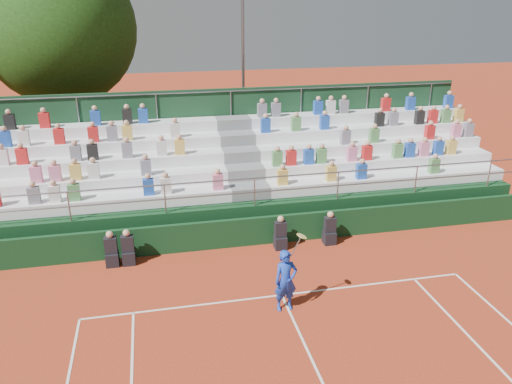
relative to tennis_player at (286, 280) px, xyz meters
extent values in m
plane|color=#A7381B|center=(0.07, 0.63, -0.88)|extent=(90.00, 90.00, 0.00)
cube|color=white|center=(0.07, 0.63, -0.87)|extent=(11.00, 0.06, 0.01)
cube|color=white|center=(0.07, -2.57, -0.87)|extent=(0.06, 6.40, 0.01)
cube|color=black|center=(0.07, 3.83, -0.38)|extent=(20.00, 0.15, 1.00)
cube|color=black|center=(-4.70, 3.38, -0.66)|extent=(0.40, 0.40, 0.44)
cube|color=black|center=(-4.70, 3.38, -0.18)|extent=(0.38, 0.25, 0.55)
sphere|color=tan|center=(-4.70, 3.38, 0.20)|extent=(0.22, 0.22, 0.22)
cube|color=black|center=(-4.20, 3.38, -0.66)|extent=(0.40, 0.40, 0.44)
cube|color=black|center=(-4.20, 3.38, -0.18)|extent=(0.38, 0.25, 0.55)
sphere|color=tan|center=(-4.20, 3.38, 0.20)|extent=(0.22, 0.22, 0.22)
cube|color=black|center=(0.74, 3.38, -0.66)|extent=(0.40, 0.40, 0.44)
cube|color=black|center=(0.74, 3.38, -0.18)|extent=(0.38, 0.25, 0.55)
sphere|color=tan|center=(0.74, 3.38, 0.20)|extent=(0.22, 0.22, 0.22)
cube|color=black|center=(2.47, 3.38, -0.66)|extent=(0.40, 0.40, 0.44)
cube|color=black|center=(2.47, 3.38, -0.18)|extent=(0.38, 0.25, 0.55)
sphere|color=tan|center=(2.47, 3.38, 0.20)|extent=(0.22, 0.22, 0.22)
cube|color=black|center=(0.07, 6.93, -0.28)|extent=(20.00, 5.20, 1.20)
cube|color=white|center=(-5.28, 5.26, 0.53)|extent=(9.30, 0.85, 0.42)
cube|color=white|center=(5.42, 5.26, 0.53)|extent=(9.30, 0.85, 0.42)
cube|color=slate|center=(0.07, 5.26, 0.53)|extent=(1.40, 0.85, 0.42)
cube|color=white|center=(-5.28, 6.11, 0.95)|extent=(9.30, 0.85, 0.42)
cube|color=white|center=(5.42, 6.11, 0.95)|extent=(9.30, 0.85, 0.42)
cube|color=slate|center=(0.07, 6.11, 0.95)|extent=(1.40, 0.85, 0.42)
cube|color=white|center=(-5.28, 6.96, 1.37)|extent=(9.30, 0.85, 0.42)
cube|color=white|center=(5.42, 6.96, 1.37)|extent=(9.30, 0.85, 0.42)
cube|color=slate|center=(0.07, 6.96, 1.37)|extent=(1.40, 0.85, 0.42)
cube|color=white|center=(-5.28, 7.81, 1.79)|extent=(9.30, 0.85, 0.42)
cube|color=white|center=(5.42, 7.81, 1.79)|extent=(9.30, 0.85, 0.42)
cube|color=slate|center=(0.07, 7.81, 1.79)|extent=(1.40, 0.85, 0.42)
cube|color=white|center=(-5.28, 8.66, 2.21)|extent=(9.30, 0.85, 0.42)
cube|color=white|center=(5.42, 8.66, 2.21)|extent=(9.30, 0.85, 0.42)
cube|color=slate|center=(0.07, 8.66, 2.21)|extent=(1.40, 0.85, 0.42)
cube|color=#173C21|center=(0.07, 9.18, 1.32)|extent=(20.00, 0.12, 4.40)
cylinder|color=gray|center=(0.07, 4.38, 1.32)|extent=(20.00, 0.05, 0.05)
cylinder|color=gray|center=(0.07, 9.08, 3.42)|extent=(20.00, 0.05, 0.05)
cube|color=slate|center=(-7.08, 5.11, 1.02)|extent=(0.36, 0.24, 0.56)
cube|color=silver|center=(-6.44, 5.11, 1.02)|extent=(0.36, 0.24, 0.56)
cube|color=#4C8C4C|center=(-5.84, 5.11, 1.02)|extent=(0.36, 0.24, 0.56)
cube|color=#1E4CB2|center=(-3.44, 5.11, 1.02)|extent=(0.36, 0.24, 0.56)
cube|color=silver|center=(-2.86, 5.11, 1.02)|extent=(0.36, 0.24, 0.56)
cube|color=pink|center=(-1.08, 5.11, 1.02)|extent=(0.36, 0.24, 0.56)
cube|color=pink|center=(-7.10, 5.96, 1.44)|extent=(0.36, 0.24, 0.56)
cube|color=pink|center=(-6.50, 5.96, 1.44)|extent=(0.36, 0.24, 0.56)
cube|color=gold|center=(-5.84, 5.96, 1.44)|extent=(0.36, 0.24, 0.56)
cube|color=silver|center=(-5.24, 5.96, 1.44)|extent=(0.36, 0.24, 0.56)
cube|color=slate|center=(-3.48, 5.96, 1.44)|extent=(0.36, 0.24, 0.56)
cube|color=silver|center=(-8.27, 6.81, 1.86)|extent=(0.36, 0.24, 0.56)
cube|color=red|center=(-7.65, 6.81, 1.86)|extent=(0.36, 0.24, 0.56)
cube|color=slate|center=(-5.88, 6.81, 1.86)|extent=(0.36, 0.24, 0.56)
cube|color=black|center=(-5.30, 6.81, 1.86)|extent=(0.36, 0.24, 0.56)
cube|color=slate|center=(-4.11, 6.81, 1.86)|extent=(0.36, 0.24, 0.56)
cube|color=silver|center=(-2.88, 6.81, 1.86)|extent=(0.36, 0.24, 0.56)
cube|color=gold|center=(-2.23, 6.81, 1.86)|extent=(0.36, 0.24, 0.56)
cube|color=#1E4CB2|center=(-8.31, 7.66, 2.28)|extent=(0.36, 0.24, 0.56)
cube|color=silver|center=(-7.69, 7.66, 2.28)|extent=(0.36, 0.24, 0.56)
cube|color=red|center=(-6.49, 7.66, 2.28)|extent=(0.36, 0.24, 0.56)
cube|color=red|center=(-5.30, 7.66, 2.28)|extent=(0.36, 0.24, 0.56)
cube|color=slate|center=(-4.63, 7.66, 2.28)|extent=(0.36, 0.24, 0.56)
cube|color=gold|center=(-4.09, 7.66, 2.28)|extent=(0.36, 0.24, 0.56)
cube|color=silver|center=(-2.32, 7.66, 2.28)|extent=(0.36, 0.24, 0.56)
cube|color=black|center=(-8.28, 8.51, 2.70)|extent=(0.36, 0.24, 0.56)
cube|color=red|center=(-7.08, 8.51, 2.70)|extent=(0.36, 0.24, 0.56)
cube|color=#1E4CB2|center=(-5.24, 8.51, 2.70)|extent=(0.36, 0.24, 0.56)
cube|color=black|center=(-4.07, 8.51, 2.70)|extent=(0.36, 0.24, 0.56)
cube|color=#1E4CB2|center=(-3.47, 8.51, 2.70)|extent=(0.36, 0.24, 0.56)
cube|color=gold|center=(1.24, 5.11, 1.02)|extent=(0.36, 0.24, 0.56)
cube|color=gold|center=(3.07, 5.11, 1.02)|extent=(0.36, 0.24, 0.56)
cube|color=#1E4CB2|center=(4.25, 5.11, 1.02)|extent=(0.36, 0.24, 0.56)
cube|color=#4C8C4C|center=(7.19, 5.11, 1.02)|extent=(0.36, 0.24, 0.56)
cube|color=#4C8C4C|center=(1.26, 5.96, 1.44)|extent=(0.36, 0.24, 0.56)
cube|color=red|center=(1.80, 5.96, 1.44)|extent=(0.36, 0.24, 0.56)
cube|color=#1E4CB2|center=(2.47, 5.96, 1.44)|extent=(0.36, 0.24, 0.56)
cube|color=#4C8C4C|center=(2.97, 5.96, 1.44)|extent=(0.36, 0.24, 0.56)
cube|color=pink|center=(4.19, 5.96, 1.44)|extent=(0.36, 0.24, 0.56)
cube|color=red|center=(4.80, 5.96, 1.44)|extent=(0.36, 0.24, 0.56)
cube|color=#4C8C4C|center=(6.07, 5.96, 1.44)|extent=(0.36, 0.24, 0.56)
cube|color=#1E4CB2|center=(6.59, 5.96, 1.44)|extent=(0.36, 0.24, 0.56)
cube|color=pink|center=(7.19, 5.96, 1.44)|extent=(0.36, 0.24, 0.56)
cube|color=#1E4CB2|center=(7.81, 5.96, 1.44)|extent=(0.36, 0.24, 0.56)
cube|color=gold|center=(8.38, 5.96, 1.44)|extent=(0.36, 0.24, 0.56)
cube|color=slate|center=(4.24, 6.81, 1.86)|extent=(0.36, 0.24, 0.56)
cube|color=#4C8C4C|center=(5.44, 6.81, 1.86)|extent=(0.36, 0.24, 0.56)
cube|color=red|center=(7.87, 6.81, 1.86)|extent=(0.36, 0.24, 0.56)
cube|color=pink|center=(9.06, 6.81, 1.86)|extent=(0.36, 0.24, 0.56)
cube|color=slate|center=(9.63, 6.81, 1.86)|extent=(0.36, 0.24, 0.56)
cube|color=#1E4CB2|center=(1.21, 7.66, 2.28)|extent=(0.36, 0.24, 0.56)
cube|color=#4C8C4C|center=(2.45, 7.66, 2.28)|extent=(0.36, 0.24, 0.56)
cube|color=#1E4CB2|center=(3.65, 7.66, 2.28)|extent=(0.36, 0.24, 0.56)
cube|color=black|center=(6.03, 7.66, 2.28)|extent=(0.36, 0.24, 0.56)
cube|color=slate|center=(6.65, 7.66, 2.28)|extent=(0.36, 0.24, 0.56)
cube|color=black|center=(7.84, 7.66, 2.28)|extent=(0.36, 0.24, 0.56)
cube|color=red|center=(8.45, 7.66, 2.28)|extent=(0.36, 0.24, 0.56)
cube|color=#4C8C4C|center=(9.05, 7.66, 2.28)|extent=(0.36, 0.24, 0.56)
cube|color=gold|center=(9.66, 7.66, 2.28)|extent=(0.36, 0.24, 0.56)
cube|color=slate|center=(1.26, 8.51, 2.70)|extent=(0.36, 0.24, 0.56)
cube|color=slate|center=(1.84, 8.51, 2.70)|extent=(0.36, 0.24, 0.56)
cube|color=#1E4CB2|center=(3.64, 8.51, 2.70)|extent=(0.36, 0.24, 0.56)
cube|color=silver|center=(4.19, 8.51, 2.70)|extent=(0.36, 0.24, 0.56)
cube|color=slate|center=(4.77, 8.51, 2.70)|extent=(0.36, 0.24, 0.56)
cube|color=red|center=(6.67, 8.51, 2.70)|extent=(0.36, 0.24, 0.56)
cube|color=#1E4CB2|center=(7.82, 8.51, 2.70)|extent=(0.36, 0.24, 0.56)
cube|color=#1E4CB2|center=(9.64, 8.51, 2.70)|extent=(0.36, 0.24, 0.56)
imported|color=#183EB9|center=(0.00, 0.00, -0.01)|extent=(0.67, 0.48, 1.74)
cylinder|color=gray|center=(0.25, 0.00, 0.97)|extent=(0.26, 0.03, 0.51)
cylinder|color=#E5D866|center=(0.40, 0.00, 1.27)|extent=(0.26, 0.28, 0.14)
cylinder|color=#382214|center=(-6.93, 13.61, 1.03)|extent=(0.50, 0.50, 3.82)
sphere|color=#15350E|center=(-6.93, 13.61, 5.69)|extent=(6.88, 6.88, 6.88)
cylinder|color=gray|center=(1.50, 13.93, 3.41)|extent=(0.16, 0.16, 8.58)
camera|label=1|loc=(-3.16, -11.03, 7.06)|focal=35.00mm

